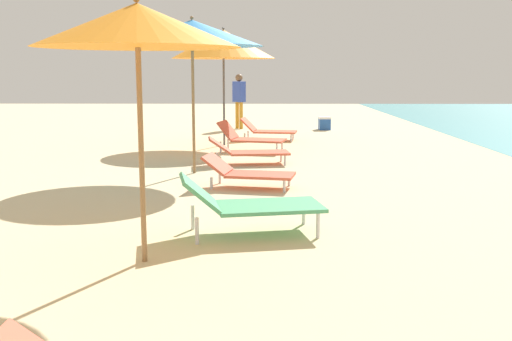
{
  "coord_description": "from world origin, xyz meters",
  "views": [
    {
      "loc": [
        0.95,
        7.89,
        1.74
      ],
      "look_at": [
        0.88,
        13.1,
        0.86
      ],
      "focal_mm": 41.65,
      "sensor_mm": 36.0,
      "label": 1
    }
  ],
  "objects_px": {
    "lounger_farthest_shoreside": "(267,130)",
    "person_walking_near": "(239,96)",
    "umbrella_farthest": "(223,44)",
    "lounger_fifth_inland": "(248,172)",
    "cooler_box": "(324,123)",
    "lounger_fifth_shoreside": "(248,151)",
    "umbrella_fifth": "(192,33)",
    "lounger_farthest_inland": "(250,137)",
    "lounger_fourth_shoreside": "(249,203)",
    "umbrella_fourth": "(137,26)"
  },
  "relations": [
    {
      "from": "umbrella_fourth",
      "to": "umbrella_farthest",
      "type": "height_order",
      "value": "umbrella_farthest"
    },
    {
      "from": "lounger_fifth_inland",
      "to": "umbrella_farthest",
      "type": "xyz_separation_m",
      "value": [
        -0.7,
        5.25,
        2.12
      ]
    },
    {
      "from": "umbrella_fourth",
      "to": "lounger_farthest_shoreside",
      "type": "distance_m",
      "value": 10.05
    },
    {
      "from": "umbrella_fourth",
      "to": "umbrella_fifth",
      "type": "bearing_deg",
      "value": 91.13
    },
    {
      "from": "lounger_fourth_shoreside",
      "to": "lounger_fifth_inland",
      "type": "relative_size",
      "value": 1.12
    },
    {
      "from": "lounger_fifth_shoreside",
      "to": "lounger_farthest_shoreside",
      "type": "relative_size",
      "value": 1.07
    },
    {
      "from": "lounger_fifth_inland",
      "to": "person_walking_near",
      "type": "distance_m",
      "value": 9.35
    },
    {
      "from": "lounger_farthest_inland",
      "to": "umbrella_farthest",
      "type": "bearing_deg",
      "value": 130.55
    },
    {
      "from": "lounger_farthest_shoreside",
      "to": "cooler_box",
      "type": "height_order",
      "value": "lounger_farthest_shoreside"
    },
    {
      "from": "lounger_fifth_shoreside",
      "to": "person_walking_near",
      "type": "relative_size",
      "value": 0.95
    },
    {
      "from": "lounger_fifth_shoreside",
      "to": "lounger_fifth_inland",
      "type": "relative_size",
      "value": 1.09
    },
    {
      "from": "lounger_fifth_shoreside",
      "to": "umbrella_farthest",
      "type": "height_order",
      "value": "umbrella_farthest"
    },
    {
      "from": "umbrella_farthest",
      "to": "lounger_farthest_shoreside",
      "type": "bearing_deg",
      "value": 44.68
    },
    {
      "from": "umbrella_farthest",
      "to": "lounger_farthest_inland",
      "type": "height_order",
      "value": "umbrella_farthest"
    },
    {
      "from": "umbrella_farthest",
      "to": "lounger_fourth_shoreside",
      "type": "bearing_deg",
      "value": -84.32
    },
    {
      "from": "person_walking_near",
      "to": "cooler_box",
      "type": "relative_size",
      "value": 3.76
    },
    {
      "from": "lounger_farthest_shoreside",
      "to": "person_walking_near",
      "type": "relative_size",
      "value": 0.89
    },
    {
      "from": "person_walking_near",
      "to": "umbrella_farthest",
      "type": "bearing_deg",
      "value": -139.59
    },
    {
      "from": "lounger_fifth_inland",
      "to": "lounger_fifth_shoreside",
      "type": "bearing_deg",
      "value": 102.24
    },
    {
      "from": "umbrella_fifth",
      "to": "umbrella_farthest",
      "type": "distance_m",
      "value": 3.96
    },
    {
      "from": "lounger_farthest_shoreside",
      "to": "person_walking_near",
      "type": "bearing_deg",
      "value": 113.45
    },
    {
      "from": "lounger_farthest_shoreside",
      "to": "umbrella_farthest",
      "type": "bearing_deg",
      "value": -127.35
    },
    {
      "from": "lounger_farthest_shoreside",
      "to": "lounger_fourth_shoreside",
      "type": "bearing_deg",
      "value": -83.68
    },
    {
      "from": "lounger_fourth_shoreside",
      "to": "umbrella_farthest",
      "type": "bearing_deg",
      "value": 84.75
    },
    {
      "from": "lounger_fourth_shoreside",
      "to": "lounger_farthest_inland",
      "type": "bearing_deg",
      "value": 80.31
    },
    {
      "from": "lounger_fifth_shoreside",
      "to": "person_walking_near",
      "type": "bearing_deg",
      "value": 86.89
    },
    {
      "from": "lounger_farthest_inland",
      "to": "cooler_box",
      "type": "bearing_deg",
      "value": 79.97
    },
    {
      "from": "lounger_fourth_shoreside",
      "to": "lounger_farthest_shoreside",
      "type": "relative_size",
      "value": 1.1
    },
    {
      "from": "lounger_fourth_shoreside",
      "to": "lounger_fifth_shoreside",
      "type": "xyz_separation_m",
      "value": [
        -0.14,
        4.89,
        -0.09
      ]
    },
    {
      "from": "umbrella_fifth",
      "to": "lounger_farthest_shoreside",
      "type": "bearing_deg",
      "value": 75.46
    },
    {
      "from": "umbrella_fifth",
      "to": "lounger_farthest_inland",
      "type": "xyz_separation_m",
      "value": [
        0.89,
        2.74,
        -2.05
      ]
    },
    {
      "from": "lounger_fifth_inland",
      "to": "lounger_farthest_inland",
      "type": "relative_size",
      "value": 0.94
    },
    {
      "from": "umbrella_fourth",
      "to": "lounger_fifth_inland",
      "type": "bearing_deg",
      "value": 76.35
    },
    {
      "from": "umbrella_fourth",
      "to": "cooler_box",
      "type": "distance_m",
      "value": 13.07
    },
    {
      "from": "umbrella_fifth",
      "to": "lounger_fifth_inland",
      "type": "relative_size",
      "value": 1.84
    },
    {
      "from": "umbrella_farthest",
      "to": "person_walking_near",
      "type": "distance_m",
      "value": 4.28
    },
    {
      "from": "lounger_fifth_shoreside",
      "to": "lounger_farthest_inland",
      "type": "relative_size",
      "value": 1.03
    },
    {
      "from": "lounger_fifth_inland",
      "to": "cooler_box",
      "type": "distance_m",
      "value": 9.28
    },
    {
      "from": "umbrella_fourth",
      "to": "lounger_farthest_inland",
      "type": "bearing_deg",
      "value": 83.97
    },
    {
      "from": "lounger_farthest_shoreside",
      "to": "lounger_fifth_inland",
      "type": "bearing_deg",
      "value": -85.11
    },
    {
      "from": "umbrella_fifth",
      "to": "umbrella_farthest",
      "type": "relative_size",
      "value": 0.96
    },
    {
      "from": "person_walking_near",
      "to": "lounger_farthest_shoreside",
      "type": "bearing_deg",
      "value": -121.4
    },
    {
      "from": "umbrella_fifth",
      "to": "person_walking_near",
      "type": "height_order",
      "value": "umbrella_fifth"
    },
    {
      "from": "lounger_fifth_inland",
      "to": "umbrella_farthest",
      "type": "distance_m",
      "value": 5.7
    },
    {
      "from": "lounger_farthest_inland",
      "to": "person_walking_near",
      "type": "height_order",
      "value": "person_walking_near"
    },
    {
      "from": "umbrella_fourth",
      "to": "lounger_fourth_shoreside",
      "type": "xyz_separation_m",
      "value": [
        0.94,
        0.95,
        -1.79
      ]
    },
    {
      "from": "lounger_fourth_shoreside",
      "to": "umbrella_fifth",
      "type": "xyz_separation_m",
      "value": [
        -1.04,
        3.88,
        2.02
      ]
    },
    {
      "from": "umbrella_fifth",
      "to": "lounger_farthest_shoreside",
      "type": "height_order",
      "value": "umbrella_fifth"
    },
    {
      "from": "umbrella_fifth",
      "to": "cooler_box",
      "type": "bearing_deg",
      "value": 68.67
    },
    {
      "from": "cooler_box",
      "to": "umbrella_farthest",
      "type": "bearing_deg",
      "value": -126.09
    }
  ]
}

